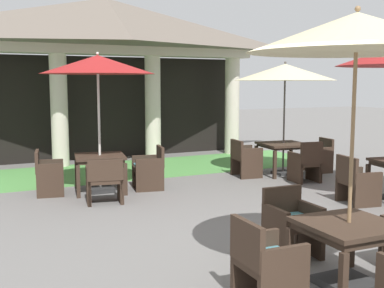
% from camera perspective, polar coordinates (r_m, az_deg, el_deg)
% --- Properties ---
extents(ground_plane, '(60.00, 60.00, 0.00)m').
position_cam_1_polar(ground_plane, '(6.08, 15.70, -13.94)').
color(ground_plane, slate).
extents(background_pavilion, '(8.99, 2.95, 4.37)m').
position_cam_1_polar(background_pavilion, '(13.57, -10.01, 12.16)').
color(background_pavilion, beige).
rests_on(background_pavilion, ground).
extents(lawn_strip, '(10.79, 2.79, 0.01)m').
position_cam_1_polar(lawn_strip, '(12.35, -7.81, -2.99)').
color(lawn_strip, '#519347').
rests_on(lawn_strip, ground).
extents(patio_chair_near_foreground_west, '(0.65, 0.71, 0.87)m').
position_cam_1_polar(patio_chair_near_foreground_west, '(9.26, 18.56, -4.21)').
color(patio_chair_near_foreground_west, '#38281E').
rests_on(patio_chair_near_foreground_west, ground).
extents(patio_table_mid_left, '(0.98, 0.98, 0.70)m').
position_cam_1_polar(patio_table_mid_left, '(5.49, 17.74, -9.63)').
color(patio_table_mid_left, '#38281E').
rests_on(patio_table_mid_left, ground).
extents(patio_umbrella_mid_left, '(2.21, 2.21, 2.92)m').
position_cam_1_polar(patio_umbrella_mid_left, '(5.29, 18.58, 11.83)').
color(patio_umbrella_mid_left, '#2D2D2D').
rests_on(patio_umbrella_mid_left, ground).
extents(patio_chair_mid_left_west, '(0.58, 0.61, 0.86)m').
position_cam_1_polar(patio_chair_mid_left_west, '(4.96, 8.55, -13.67)').
color(patio_chair_mid_left_west, '#38281E').
rests_on(patio_chair_mid_left_west, ground).
extents(patio_chair_mid_left_north, '(0.60, 0.58, 0.85)m').
position_cam_1_polar(patio_chair_mid_left_north, '(6.30, 11.47, -9.15)').
color(patio_chair_mid_left_north, '#38281E').
rests_on(patio_chair_mid_left_north, ground).
extents(patio_table_mid_right, '(1.15, 1.15, 0.74)m').
position_cam_1_polar(patio_table_mid_right, '(11.81, 10.58, -0.33)').
color(patio_table_mid_right, '#38281E').
rests_on(patio_table_mid_right, ground).
extents(patio_umbrella_mid_right, '(2.36, 2.36, 2.66)m').
position_cam_1_polar(patio_umbrella_mid_right, '(11.71, 10.77, 8.13)').
color(patio_umbrella_mid_right, '#2D2D2D').
rests_on(patio_umbrella_mid_right, ground).
extents(patio_chair_mid_right_south, '(0.62, 0.65, 0.91)m').
position_cam_1_polar(patio_chair_mid_right_south, '(10.99, 13.06, -2.25)').
color(patio_chair_mid_right_south, '#38281E').
rests_on(patio_chair_mid_right_south, ground).
extents(patio_chair_mid_right_east, '(0.58, 0.65, 0.82)m').
position_cam_1_polar(patio_chair_mid_right_east, '(12.35, 14.56, -1.29)').
color(patio_chair_mid_right_east, '#38281E').
rests_on(patio_chair_mid_right_east, ground).
extents(patio_chair_mid_right_west, '(0.62, 0.70, 0.86)m').
position_cam_1_polar(patio_chair_mid_right_west, '(11.39, 6.19, -1.68)').
color(patio_chair_mid_right_west, '#38281E').
rests_on(patio_chair_mid_right_west, ground).
extents(patio_table_far_back, '(1.13, 1.13, 0.74)m').
position_cam_1_polar(patio_table_far_back, '(9.89, -10.65, -1.83)').
color(patio_table_far_back, '#38281E').
rests_on(patio_table_far_back, ground).
extents(patio_umbrella_far_back, '(2.22, 2.22, 2.75)m').
position_cam_1_polar(patio_umbrella_far_back, '(9.77, -10.90, 8.86)').
color(patio_umbrella_far_back, '#2D2D2D').
rests_on(patio_umbrella_far_back, ground).
extents(patio_chair_far_back_south, '(0.72, 0.62, 0.81)m').
position_cam_1_polar(patio_chair_far_back_south, '(8.95, -10.12, -4.26)').
color(patio_chair_far_back_south, '#38281E').
rests_on(patio_chair_far_back_south, ground).
extents(patio_chair_far_back_west, '(0.62, 0.70, 0.87)m').
position_cam_1_polar(patio_chair_far_back_west, '(9.90, -16.37, -3.31)').
color(patio_chair_far_back_west, '#38281E').
rests_on(patio_chair_far_back_west, ground).
extents(patio_chair_far_back_east, '(0.68, 0.66, 0.87)m').
position_cam_1_polar(patio_chair_far_back_east, '(10.05, -4.97, -2.91)').
color(patio_chair_far_back_east, '#38281E').
rests_on(patio_chair_far_back_east, ground).
extents(terracotta_urn, '(0.26, 0.26, 0.38)m').
position_cam_1_polar(terracotta_urn, '(10.45, -10.73, -4.07)').
color(terracotta_urn, brown).
rests_on(terracotta_urn, ground).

